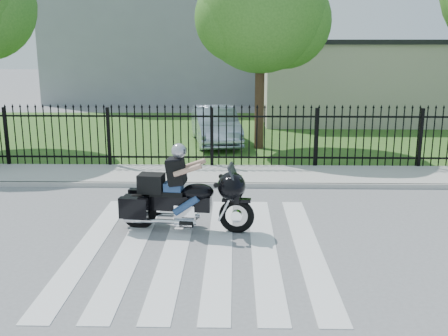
{
  "coord_description": "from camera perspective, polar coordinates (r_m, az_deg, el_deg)",
  "views": [
    {
      "loc": [
        0.66,
        -8.91,
        3.67
      ],
      "look_at": [
        0.43,
        2.02,
        1.0
      ],
      "focal_mm": 42.0,
      "sensor_mm": 36.0,
      "label": 1
    }
  ],
  "objects": [
    {
      "name": "grass_strip",
      "position": [
        21.24,
        -0.62,
        3.81
      ],
      "size": [
        40.0,
        12.0,
        0.02
      ],
      "primitive_type": "cube",
      "color": "#285B1F",
      "rests_on": "ground"
    },
    {
      "name": "motorcycle_rider",
      "position": [
        10.32,
        -4.55,
        -2.87
      ],
      "size": [
        2.7,
        1.05,
        1.79
      ],
      "rotation": [
        0.0,
        0.0,
        -0.12
      ],
      "color": "black",
      "rests_on": "ground"
    },
    {
      "name": "curb",
      "position": [
        13.42,
        -1.68,
        -1.88
      ],
      "size": [
        40.0,
        0.12,
        0.12
      ],
      "primitive_type": "cube",
      "color": "#ADAAA3",
      "rests_on": "ground"
    },
    {
      "name": "building_low",
      "position": [
        25.77,
        15.62,
        8.97
      ],
      "size": [
        10.0,
        6.0,
        3.5
      ],
      "primitive_type": "cube",
      "color": "#B4A896",
      "rests_on": "ground"
    },
    {
      "name": "crosswalk",
      "position": [
        9.66,
        -2.86,
        -8.59
      ],
      "size": [
        5.0,
        5.5,
        0.01
      ],
      "primitive_type": null,
      "color": "silver",
      "rests_on": "ground"
    },
    {
      "name": "sidewalk",
      "position": [
        14.39,
        -1.48,
        -0.81
      ],
      "size": [
        40.0,
        2.0,
        0.12
      ],
      "primitive_type": "cube",
      "color": "#ADAAA3",
      "rests_on": "ground"
    },
    {
      "name": "parked_car",
      "position": [
        18.96,
        -0.94,
        4.69
      ],
      "size": [
        2.08,
        4.25,
        1.34
      ],
      "primitive_type": "imported",
      "rotation": [
        0.0,
        0.0,
        0.17
      ],
      "color": "#97A4BE",
      "rests_on": "grass_strip"
    },
    {
      "name": "building_tall",
      "position": [
        35.18,
        -5.02,
        17.49
      ],
      "size": [
        15.0,
        10.0,
        12.0
      ],
      "primitive_type": "cube",
      "color": "gray",
      "rests_on": "ground"
    },
    {
      "name": "building_low_roof",
      "position": [
        25.7,
        15.89,
        13.07
      ],
      "size": [
        10.2,
        6.2,
        0.2
      ],
      "primitive_type": "cube",
      "color": "black",
      "rests_on": "building_low"
    },
    {
      "name": "tree_mid",
      "position": [
        17.96,
        4.04,
        16.88
      ],
      "size": [
        4.2,
        4.2,
        6.78
      ],
      "color": "#382316",
      "rests_on": "ground"
    },
    {
      "name": "ground",
      "position": [
        9.66,
        -2.86,
        -8.62
      ],
      "size": [
        120.0,
        120.0,
        0.0
      ],
      "primitive_type": "plane",
      "color": "slate",
      "rests_on": "ground"
    },
    {
      "name": "iron_fence",
      "position": [
        15.18,
        -1.33,
        3.22
      ],
      "size": [
        26.0,
        0.04,
        1.8
      ],
      "color": "black",
      "rests_on": "ground"
    }
  ]
}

